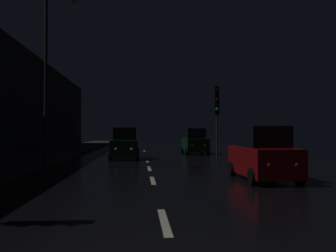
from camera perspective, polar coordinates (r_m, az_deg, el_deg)
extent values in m
cube|color=black|center=(28.65, -3.56, -4.52)|extent=(26.66, 84.00, 0.02)
cube|color=#33302D|center=(29.40, -17.63, -4.22)|extent=(4.40, 84.00, 0.15)
cube|color=#2D2B28|center=(26.85, -24.72, 4.33)|extent=(0.80, 63.00, 8.40)
cube|color=beige|center=(7.32, -0.58, -14.72)|extent=(0.16, 2.20, 0.01)
cube|color=beige|center=(13.26, -2.41, -8.53)|extent=(0.16, 2.20, 0.01)
cube|color=beige|center=(17.58, -2.94, -6.68)|extent=(0.16, 2.20, 0.01)
cube|color=beige|center=(22.33, -3.28, -5.47)|extent=(0.16, 2.20, 0.01)
cube|color=beige|center=(34.45, -3.73, -3.90)|extent=(0.16, 2.20, 0.01)
cylinder|color=#38383A|center=(25.18, 7.66, -1.55)|extent=(0.12, 0.12, 3.01)
cube|color=black|center=(25.27, 7.65, 4.02)|extent=(0.34, 0.37, 1.90)
sphere|color=black|center=(25.16, 7.68, 5.50)|extent=(0.22, 0.22, 0.22)
sphere|color=black|center=(25.09, 7.68, 4.06)|extent=(0.22, 0.22, 0.22)
sphere|color=#19D84C|center=(25.05, 7.69, 2.62)|extent=(0.22, 0.22, 0.22)
cylinder|color=#2D2D30|center=(18.81, -18.58, 6.65)|extent=(0.16, 0.16, 8.47)
cube|color=#0F3819|center=(24.13, -6.75, -3.40)|extent=(1.71, 3.99, 1.05)
cube|color=black|center=(24.26, -6.73, -1.21)|extent=(1.45, 2.00, 0.80)
cylinder|color=black|center=(22.74, -4.77, -4.64)|extent=(0.21, 0.61, 0.61)
cylinder|color=black|center=(22.81, -9.00, -4.62)|extent=(0.21, 0.61, 0.61)
cylinder|color=black|center=(25.53, -4.75, -4.24)|extent=(0.21, 0.61, 0.61)
cylinder|color=black|center=(25.59, -8.51, -4.23)|extent=(0.21, 0.61, 0.61)
sphere|color=white|center=(22.17, -5.73, -3.61)|extent=(0.17, 0.17, 0.17)
sphere|color=white|center=(22.21, -8.16, -3.60)|extent=(0.17, 0.17, 0.17)
sphere|color=red|center=(26.08, -5.55, -3.22)|extent=(0.17, 0.17, 0.17)
sphere|color=red|center=(26.11, -7.62, -3.22)|extent=(0.17, 0.17, 0.17)
cube|color=maroon|center=(13.84, 14.59, -5.29)|extent=(1.63, 3.81, 1.00)
cube|color=black|center=(13.68, 14.76, -1.65)|extent=(1.39, 1.90, 0.76)
cylinder|color=black|center=(14.92, 9.99, -6.58)|extent=(0.20, 0.58, 0.58)
cylinder|color=black|center=(15.40, 15.79, -6.38)|extent=(0.20, 0.58, 0.58)
cylinder|color=black|center=(12.37, 13.11, -7.72)|extent=(0.20, 0.58, 0.58)
cylinder|color=black|center=(12.94, 19.92, -7.39)|extent=(0.20, 0.58, 0.58)
sphere|color=slate|center=(15.49, 10.75, -4.85)|extent=(0.16, 0.16, 0.16)
sphere|color=slate|center=(15.75, 13.91, -4.77)|extent=(0.16, 0.16, 0.16)
sphere|color=red|center=(11.94, 15.49, -5.97)|extent=(0.16, 0.16, 0.16)
sphere|color=red|center=(12.28, 19.45, -5.81)|extent=(0.16, 0.16, 0.16)
cube|color=#0F3819|center=(29.71, 4.21, -2.95)|extent=(1.72, 4.01, 1.05)
cube|color=black|center=(29.55, 4.25, -1.16)|extent=(1.46, 2.01, 0.80)
cylinder|color=black|center=(31.01, 2.28, -3.67)|extent=(0.21, 0.61, 0.61)
cylinder|color=black|center=(31.25, 5.35, -3.65)|extent=(0.21, 0.61, 0.61)
cylinder|color=black|center=(28.22, 2.96, -3.93)|extent=(0.21, 0.61, 0.61)
cylinder|color=black|center=(28.49, 6.33, -3.90)|extent=(0.21, 0.61, 0.61)
sphere|color=slate|center=(31.59, 2.82, -2.84)|extent=(0.17, 0.17, 0.17)
sphere|color=slate|center=(31.73, 4.52, -2.83)|extent=(0.17, 0.17, 0.17)
sphere|color=red|center=(27.70, 3.87, -3.09)|extent=(0.17, 0.17, 0.17)
sphere|color=red|center=(27.85, 5.79, -3.07)|extent=(0.17, 0.17, 0.17)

